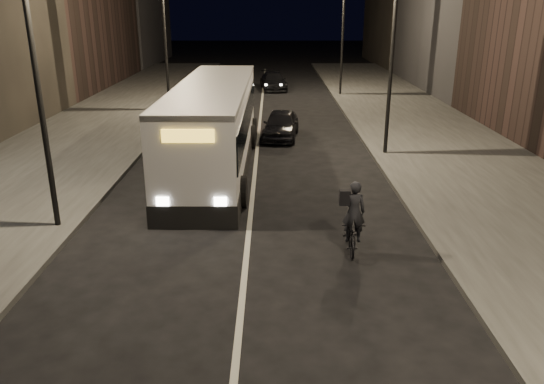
{
  "coord_description": "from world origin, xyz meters",
  "views": [
    {
      "loc": [
        0.67,
        -10.31,
        6.25
      ],
      "look_at": [
        0.67,
        3.06,
        1.5
      ],
      "focal_mm": 35.0,
      "sensor_mm": 36.0,
      "label": 1
    }
  ],
  "objects_px": {
    "streetlight_right_mid": "(387,28)",
    "car_mid": "(225,81)",
    "streetlight_left_near": "(41,40)",
    "car_far": "(273,81)",
    "streetlight_left_far": "(168,20)",
    "cyclist_on_bicycle": "(352,227)",
    "streetlight_right_far": "(339,18)",
    "car_near": "(281,124)",
    "city_bus": "(214,123)"
  },
  "relations": [
    {
      "from": "streetlight_left_far",
      "to": "car_far",
      "type": "height_order",
      "value": "streetlight_left_far"
    },
    {
      "from": "streetlight_left_far",
      "to": "cyclist_on_bicycle",
      "type": "xyz_separation_m",
      "value": [
        8.13,
        -19.4,
        -4.69
      ]
    },
    {
      "from": "streetlight_right_far",
      "to": "streetlight_left_near",
      "type": "height_order",
      "value": "same"
    },
    {
      "from": "cyclist_on_bicycle",
      "to": "car_far",
      "type": "bearing_deg",
      "value": 96.83
    },
    {
      "from": "car_near",
      "to": "car_far",
      "type": "relative_size",
      "value": 0.9
    },
    {
      "from": "streetlight_left_far",
      "to": "city_bus",
      "type": "xyz_separation_m",
      "value": [
        3.73,
        -11.75,
        -3.52
      ]
    },
    {
      "from": "car_near",
      "to": "car_far",
      "type": "distance_m",
      "value": 15.8
    },
    {
      "from": "streetlight_right_mid",
      "to": "car_far",
      "type": "distance_m",
      "value": 20.18
    },
    {
      "from": "streetlight_right_mid",
      "to": "car_far",
      "type": "bearing_deg",
      "value": 103.35
    },
    {
      "from": "streetlight_right_far",
      "to": "streetlight_left_far",
      "type": "bearing_deg",
      "value": -150.64
    },
    {
      "from": "car_mid",
      "to": "car_far",
      "type": "bearing_deg",
      "value": -161.95
    },
    {
      "from": "cyclist_on_bicycle",
      "to": "car_mid",
      "type": "relative_size",
      "value": 0.46
    },
    {
      "from": "streetlight_right_far",
      "to": "car_far",
      "type": "height_order",
      "value": "streetlight_right_far"
    },
    {
      "from": "car_near",
      "to": "car_mid",
      "type": "height_order",
      "value": "car_mid"
    },
    {
      "from": "city_bus",
      "to": "car_far",
      "type": "xyz_separation_m",
      "value": [
        2.4,
        20.85,
        -1.2
      ]
    },
    {
      "from": "streetlight_left_near",
      "to": "car_mid",
      "type": "distance_m",
      "value": 26.88
    },
    {
      "from": "streetlight_right_mid",
      "to": "streetlight_left_near",
      "type": "bearing_deg",
      "value": -143.12
    },
    {
      "from": "streetlight_left_near",
      "to": "car_far",
      "type": "height_order",
      "value": "streetlight_left_near"
    },
    {
      "from": "car_mid",
      "to": "car_far",
      "type": "xyz_separation_m",
      "value": [
        3.67,
        0.73,
        -0.08
      ]
    },
    {
      "from": "city_bus",
      "to": "car_mid",
      "type": "relative_size",
      "value": 2.87
    },
    {
      "from": "streetlight_left_far",
      "to": "city_bus",
      "type": "bearing_deg",
      "value": -72.38
    },
    {
      "from": "streetlight_left_near",
      "to": "car_near",
      "type": "distance_m",
      "value": 13.83
    },
    {
      "from": "streetlight_right_mid",
      "to": "car_mid",
      "type": "relative_size",
      "value": 1.85
    },
    {
      "from": "streetlight_right_mid",
      "to": "car_near",
      "type": "bearing_deg",
      "value": 141.94
    },
    {
      "from": "car_near",
      "to": "streetlight_right_far",
      "type": "bearing_deg",
      "value": 78.01
    },
    {
      "from": "streetlight_left_far",
      "to": "cyclist_on_bicycle",
      "type": "bearing_deg",
      "value": -67.27
    },
    {
      "from": "cyclist_on_bicycle",
      "to": "streetlight_left_far",
      "type": "bearing_deg",
      "value": 115.56
    },
    {
      "from": "streetlight_left_near",
      "to": "streetlight_left_far",
      "type": "height_order",
      "value": "same"
    },
    {
      "from": "streetlight_right_far",
      "to": "streetlight_right_mid",
      "type": "bearing_deg",
      "value": -90.0
    },
    {
      "from": "streetlight_right_far",
      "to": "car_mid",
      "type": "bearing_deg",
      "value": 163.96
    },
    {
      "from": "city_bus",
      "to": "cyclist_on_bicycle",
      "type": "distance_m",
      "value": 8.89
    },
    {
      "from": "streetlight_left_far",
      "to": "car_mid",
      "type": "relative_size",
      "value": 1.85
    },
    {
      "from": "cyclist_on_bicycle",
      "to": "streetlight_left_near",
      "type": "bearing_deg",
      "value": 173.08
    },
    {
      "from": "city_bus",
      "to": "car_far",
      "type": "distance_m",
      "value": 21.02
    },
    {
      "from": "streetlight_left_far",
      "to": "car_mid",
      "type": "xyz_separation_m",
      "value": [
        2.47,
        8.36,
        -4.64
      ]
    },
    {
      "from": "car_mid",
      "to": "streetlight_left_far",
      "type": "bearing_deg",
      "value": 80.28
    },
    {
      "from": "streetlight_right_mid",
      "to": "streetlight_right_far",
      "type": "height_order",
      "value": "same"
    },
    {
      "from": "streetlight_right_far",
      "to": "streetlight_left_far",
      "type": "xyz_separation_m",
      "value": [
        -10.66,
        -6.0,
        0.0
      ]
    },
    {
      "from": "streetlight_right_mid",
      "to": "car_mid",
      "type": "height_order",
      "value": "streetlight_right_mid"
    },
    {
      "from": "streetlight_right_far",
      "to": "car_far",
      "type": "bearing_deg",
      "value": 145.7
    },
    {
      "from": "streetlight_left_far",
      "to": "car_near",
      "type": "relative_size",
      "value": 2.04
    },
    {
      "from": "streetlight_left_near",
      "to": "car_mid",
      "type": "relative_size",
      "value": 1.85
    },
    {
      "from": "streetlight_right_far",
      "to": "car_near",
      "type": "xyz_separation_m",
      "value": [
        -4.21,
        -12.7,
        -4.68
      ]
    },
    {
      "from": "cyclist_on_bicycle",
      "to": "car_near",
      "type": "distance_m",
      "value": 12.81
    },
    {
      "from": "city_bus",
      "to": "car_mid",
      "type": "bearing_deg",
      "value": 94.03
    },
    {
      "from": "city_bus",
      "to": "streetlight_left_near",
      "type": "bearing_deg",
      "value": -120.43
    },
    {
      "from": "streetlight_right_far",
      "to": "car_mid",
      "type": "height_order",
      "value": "streetlight_right_far"
    },
    {
      "from": "streetlight_right_far",
      "to": "streetlight_left_far",
      "type": "distance_m",
      "value": 12.24
    },
    {
      "from": "streetlight_right_far",
      "to": "car_near",
      "type": "height_order",
      "value": "streetlight_right_far"
    },
    {
      "from": "streetlight_left_far",
      "to": "car_mid",
      "type": "distance_m",
      "value": 9.87
    }
  ]
}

